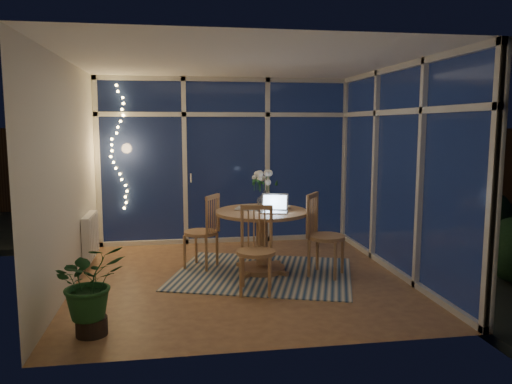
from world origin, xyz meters
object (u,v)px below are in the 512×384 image
at_px(chair_right, 326,235).
at_px(chair_front, 256,250).
at_px(dining_table, 262,241).
at_px(flower_vase, 264,199).
at_px(laptop, 274,203).
at_px(potted_plant, 90,294).
at_px(chair_left, 201,231).

relative_size(chair_right, chair_front, 1.06).
bearing_deg(chair_right, dining_table, 102.35).
distance_m(chair_right, flower_vase, 0.98).
bearing_deg(laptop, dining_table, 142.75).
height_order(chair_right, chair_front, chair_right).
relative_size(laptop, potted_plant, 0.44).
relative_size(dining_table, chair_front, 1.19).
bearing_deg(flower_vase, chair_right, -41.90).
bearing_deg(dining_table, potted_plant, -137.65).
bearing_deg(flower_vase, chair_left, -179.82).
relative_size(chair_front, flower_vase, 4.69).
bearing_deg(chair_right, potted_plant, 151.94).
distance_m(flower_vase, potted_plant, 2.80).
relative_size(chair_right, laptop, 3.16).
relative_size(dining_table, flower_vase, 5.56).
relative_size(chair_front, potted_plant, 1.29).
height_order(chair_front, flower_vase, flower_vase).
xyz_separation_m(chair_right, chair_front, (-0.96, -0.49, -0.03)).
height_order(chair_right, flower_vase, chair_right).
height_order(chair_left, chair_front, chair_left).
bearing_deg(dining_table, flower_vase, 73.89).
distance_m(dining_table, chair_left, 0.82).
distance_m(chair_right, laptop, 0.76).
bearing_deg(chair_left, flower_vase, 120.68).
xyz_separation_m(chair_left, laptop, (0.88, -0.47, 0.42)).
bearing_deg(flower_vase, potted_plant, -134.25).
xyz_separation_m(chair_right, flower_vase, (-0.67, 0.60, 0.38)).
bearing_deg(dining_table, laptop, -54.09).
bearing_deg(chair_right, flower_vase, 82.17).
distance_m(laptop, flower_vase, 0.47).
relative_size(flower_vase, potted_plant, 0.28).
bearing_deg(chair_front, flower_vase, 87.05).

